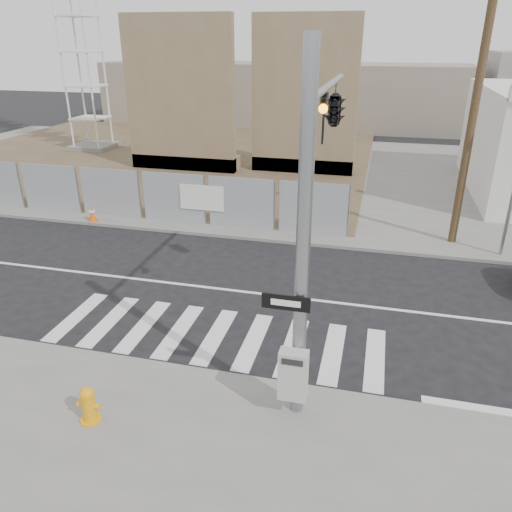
% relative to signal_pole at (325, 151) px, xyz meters
% --- Properties ---
extents(ground, '(100.00, 100.00, 0.00)m').
position_rel_signal_pole_xyz_m(ground, '(-2.49, 2.05, -4.78)').
color(ground, black).
rests_on(ground, ground).
extents(sidewalk_far, '(50.00, 20.00, 0.12)m').
position_rel_signal_pole_xyz_m(sidewalk_far, '(-2.49, 16.05, -4.72)').
color(sidewalk_far, slate).
rests_on(sidewalk_far, ground).
extents(signal_pole, '(0.96, 5.87, 7.00)m').
position_rel_signal_pole_xyz_m(signal_pole, '(0.00, 0.00, 0.00)').
color(signal_pole, gray).
rests_on(signal_pole, sidewalk_near).
extents(chain_link_fence, '(24.60, 0.04, 2.00)m').
position_rel_signal_pole_xyz_m(chain_link_fence, '(-12.49, 7.05, -3.66)').
color(chain_link_fence, gray).
rests_on(chain_link_fence, sidewalk_far).
extents(concrete_wall_left, '(6.00, 1.30, 8.00)m').
position_rel_signal_pole_xyz_m(concrete_wall_left, '(-9.49, 15.13, -1.40)').
color(concrete_wall_left, brown).
rests_on(concrete_wall_left, sidewalk_far).
extents(concrete_wall_right, '(5.50, 1.30, 8.00)m').
position_rel_signal_pole_xyz_m(concrete_wall_right, '(-2.99, 16.13, -1.40)').
color(concrete_wall_right, brown).
rests_on(concrete_wall_right, sidewalk_far).
extents(utility_pole_right, '(1.60, 0.28, 10.00)m').
position_rel_signal_pole_xyz_m(utility_pole_right, '(4.01, 7.55, 0.42)').
color(utility_pole_right, brown).
rests_on(utility_pole_right, sidewalk_far).
extents(fire_hydrant, '(0.49, 0.47, 0.78)m').
position_rel_signal_pole_xyz_m(fire_hydrant, '(-3.86, -4.08, -4.27)').
color(fire_hydrant, orange).
rests_on(fire_hydrant, sidewalk_near).
extents(traffic_cone_b, '(0.44, 0.44, 0.65)m').
position_rel_signal_pole_xyz_m(traffic_cone_b, '(-10.53, 7.46, -4.34)').
color(traffic_cone_b, '#FF450D').
rests_on(traffic_cone_b, sidewalk_far).
extents(traffic_cone_c, '(0.39, 0.39, 0.62)m').
position_rel_signal_pole_xyz_m(traffic_cone_c, '(-9.98, 6.27, -4.36)').
color(traffic_cone_c, '#EA560C').
rests_on(traffic_cone_c, sidewalk_far).
extents(traffic_cone_d, '(0.51, 0.51, 0.76)m').
position_rel_signal_pole_xyz_m(traffic_cone_d, '(-4.25, 7.41, -4.29)').
color(traffic_cone_d, '#FF3C0D').
rests_on(traffic_cone_d, sidewalk_far).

